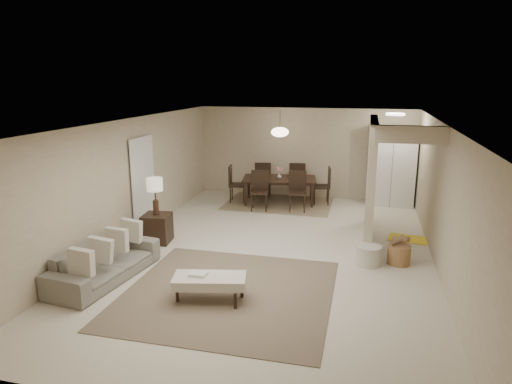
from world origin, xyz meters
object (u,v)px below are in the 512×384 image
(pantry_cabinet, at_px, (392,166))
(side_table, at_px, (157,228))
(ottoman_bench, at_px, (210,281))
(sofa, at_px, (105,262))
(wicker_basket, at_px, (399,255))
(round_pouf, at_px, (368,255))
(dining_table, at_px, (279,191))

(pantry_cabinet, relative_size, side_table, 3.57)
(pantry_cabinet, distance_m, ottoman_bench, 6.95)
(sofa, height_order, side_table, sofa)
(wicker_basket, bearing_deg, ottoman_bench, -143.18)
(sofa, height_order, wicker_basket, sofa)
(sofa, bearing_deg, round_pouf, -61.90)
(sofa, distance_m, dining_table, 5.78)
(round_pouf, height_order, wicker_basket, round_pouf)
(round_pouf, bearing_deg, pantry_cabinet, 83.07)
(pantry_cabinet, distance_m, sofa, 7.71)
(side_table, bearing_deg, round_pouf, -2.75)
(side_table, relative_size, round_pouf, 1.27)
(wicker_basket, height_order, dining_table, dining_table)
(pantry_cabinet, xyz_separation_m, side_table, (-4.75, -4.13, -0.76))
(ottoman_bench, bearing_deg, sofa, 159.11)
(round_pouf, bearing_deg, dining_table, 121.99)
(sofa, height_order, round_pouf, sofa)
(ottoman_bench, bearing_deg, dining_table, 78.26)
(sofa, distance_m, side_table, 1.87)
(round_pouf, height_order, dining_table, dining_table)
(pantry_cabinet, height_order, ottoman_bench, pantry_cabinet)
(pantry_cabinet, relative_size, round_pouf, 4.54)
(side_table, xyz_separation_m, dining_table, (1.86, 3.58, 0.05))
(side_table, distance_m, round_pouf, 4.23)
(pantry_cabinet, bearing_deg, side_table, -139.02)
(ottoman_bench, height_order, wicker_basket, ottoman_bench)
(round_pouf, bearing_deg, side_table, 177.25)
(ottoman_bench, height_order, dining_table, dining_table)
(sofa, xyz_separation_m, dining_table, (1.91, 5.45, 0.03))
(side_table, bearing_deg, wicker_basket, -0.29)
(pantry_cabinet, xyz_separation_m, round_pouf, (-0.53, -4.33, -0.87))
(side_table, bearing_deg, dining_table, 62.58)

